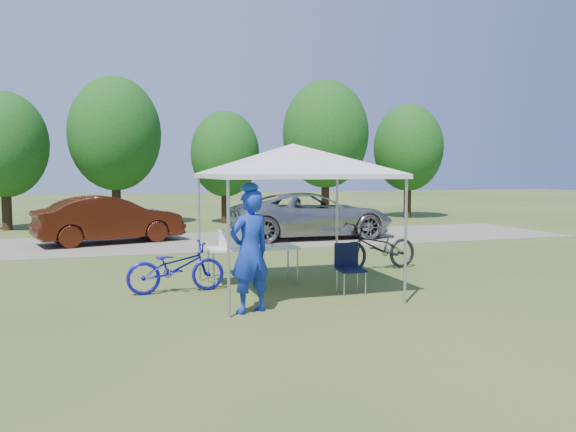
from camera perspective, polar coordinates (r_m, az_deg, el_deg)
name	(u,v)px	position (r m, az deg, el deg)	size (l,w,h in m)	color
ground	(293,291)	(10.51, 0.46, -7.66)	(100.00, 100.00, 0.00)	#2D5119
gravel_strip	(216,241)	(18.19, -7.30, -2.50)	(24.00, 5.00, 0.02)	gray
canopy	(293,148)	(10.28, 0.47, 6.94)	(4.53, 4.53, 3.00)	#A5A5AA
treeline	(183,140)	(24.03, -10.65, 7.57)	(24.89, 4.28, 6.30)	#382314
folding_table	(253,249)	(11.19, -3.62, -3.36)	(1.77, 0.74, 0.73)	white
folding_chair	(349,263)	(10.43, 6.20, -4.80)	(0.49, 0.50, 0.90)	black
cooler	(232,239)	(11.07, -5.70, -2.30)	(0.49, 0.33, 0.35)	white
ice_cream_cup	(273,245)	(11.23, -1.58, -2.97)	(0.07, 0.07, 0.05)	gold
cyclist	(250,251)	(8.83, -3.90, -3.62)	(0.71, 0.46, 1.94)	#1530AB
bike_blue	(176,267)	(10.54, -11.30, -5.13)	(0.62, 1.78, 0.94)	#14119A
bike_dark	(379,247)	(12.85, 9.18, -3.10)	(0.70, 2.01, 1.06)	black
minivan	(312,215)	(18.79, 2.42, 0.10)	(2.50, 5.43, 1.51)	#A1A09D
sedan	(110,219)	(18.22, -17.65, -0.33)	(1.54, 4.41, 1.45)	#41160A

